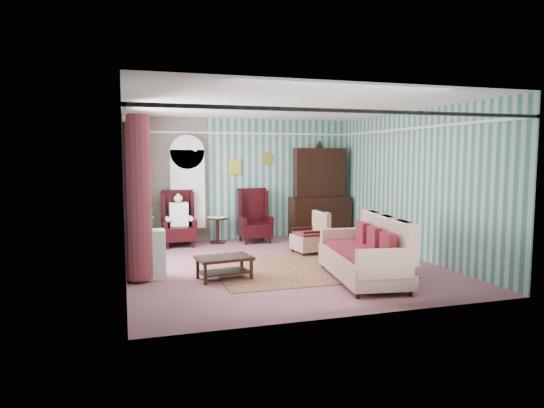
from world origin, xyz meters
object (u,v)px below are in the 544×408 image
object	(u,v)px
wingback_left	(179,218)
nest_table	(376,236)
plant_stand	(148,255)
sofa	(363,252)
coffee_table	(224,268)
floral_armchair	(310,229)
seated_woman	(179,220)
wingback_right	(255,216)
dresser_hutch	(320,190)
round_side_table	(218,230)
bookcase	(187,195)

from	to	relation	value
wingback_left	nest_table	world-z (taller)	wingback_left
plant_stand	sofa	bearing A→B (deg)	-19.44
plant_stand	coffee_table	world-z (taller)	plant_stand
nest_table	sofa	xyz separation A→B (m)	(-1.57, -2.36, 0.20)
wingback_left	sofa	distance (m)	4.65
floral_armchair	seated_woman	bearing A→B (deg)	51.96
wingback_right	coffee_table	distance (m)	3.47
dresser_hutch	coffee_table	distance (m)	4.74
wingback_left	round_side_table	world-z (taller)	wingback_left
dresser_hutch	floral_armchair	size ratio (longest dim) A/B	2.36
dresser_hutch	seated_woman	distance (m)	3.56
wingback_right	round_side_table	xyz separation A→B (m)	(-0.85, 0.15, -0.33)
round_side_table	wingback_left	bearing A→B (deg)	-170.54
floral_armchair	coffee_table	size ratio (longest dim) A/B	1.14
floral_armchair	sofa	bearing A→B (deg)	174.33
seated_woman	floral_armchair	distance (m)	2.97
wingback_left	plant_stand	bearing A→B (deg)	-106.22
nest_table	plant_stand	world-z (taller)	plant_stand
bookcase	dresser_hutch	distance (m)	3.25
plant_stand	coffee_table	xyz separation A→B (m)	(1.19, -0.41, -0.21)
wingback_right	coffee_table	xyz separation A→B (m)	(-1.36, -3.16, -0.44)
wingback_left	floral_armchair	world-z (taller)	wingback_left
round_side_table	plant_stand	world-z (taller)	plant_stand
seated_woman	coffee_table	world-z (taller)	seated_woman
coffee_table	wingback_left	bearing A→B (deg)	96.98
sofa	floral_armchair	size ratio (longest dim) A/B	2.12
round_side_table	plant_stand	size ratio (longest dim) A/B	0.75
wingback_right	plant_stand	bearing A→B (deg)	-132.84
nest_table	round_side_table	bearing A→B (deg)	151.80
bookcase	nest_table	bearing A→B (deg)	-26.92
coffee_table	dresser_hutch	bearing A→B (deg)	47.74
wingback_right	wingback_left	bearing A→B (deg)	180.00
wingback_left	bookcase	bearing A→B (deg)	57.34
wingback_left	coffee_table	world-z (taller)	wingback_left
wingback_left	wingback_right	distance (m)	1.75
wingback_right	round_side_table	world-z (taller)	wingback_right
dresser_hutch	wingback_left	distance (m)	3.55
dresser_hutch	coffee_table	xyz separation A→B (m)	(-3.11, -3.43, -0.99)
bookcase	floral_armchair	xyz separation A→B (m)	(2.25, -1.98, -0.62)
wingback_left	seated_woman	size ratio (longest dim) A/B	1.06
round_side_table	floral_armchair	world-z (taller)	floral_armchair
bookcase	nest_table	size ratio (longest dim) A/B	4.15
seated_woman	dresser_hutch	bearing A→B (deg)	4.41
round_side_table	nest_table	bearing A→B (deg)	-28.20
sofa	wingback_right	bearing A→B (deg)	19.30
floral_armchair	coffee_table	bearing A→B (deg)	120.91
nest_table	floral_armchair	world-z (taller)	floral_armchair
dresser_hutch	round_side_table	xyz separation A→B (m)	(-2.60, -0.12, -0.88)
dresser_hutch	plant_stand	distance (m)	5.31
bookcase	seated_woman	xyz separation A→B (m)	(-0.25, -0.39, -0.53)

